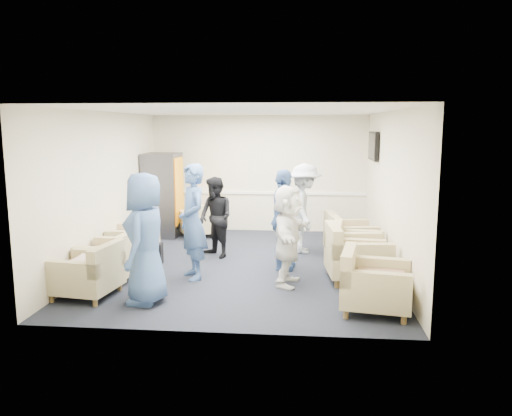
# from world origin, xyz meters

# --- Properties ---
(floor) EXTENTS (6.00, 6.00, 0.00)m
(floor) POSITION_xyz_m (0.00, 0.00, 0.00)
(floor) COLOR black
(floor) RESTS_ON ground
(ceiling) EXTENTS (6.00, 6.00, 0.00)m
(ceiling) POSITION_xyz_m (0.00, 0.00, 2.70)
(ceiling) COLOR silver
(ceiling) RESTS_ON back_wall
(back_wall) EXTENTS (5.00, 0.02, 2.70)m
(back_wall) POSITION_xyz_m (0.00, 3.00, 1.35)
(back_wall) COLOR beige
(back_wall) RESTS_ON floor
(front_wall) EXTENTS (5.00, 0.02, 2.70)m
(front_wall) POSITION_xyz_m (0.00, -3.00, 1.35)
(front_wall) COLOR beige
(front_wall) RESTS_ON floor
(left_wall) EXTENTS (0.02, 6.00, 2.70)m
(left_wall) POSITION_xyz_m (-2.50, 0.00, 1.35)
(left_wall) COLOR beige
(left_wall) RESTS_ON floor
(right_wall) EXTENTS (0.02, 6.00, 2.70)m
(right_wall) POSITION_xyz_m (2.50, 0.00, 1.35)
(right_wall) COLOR beige
(right_wall) RESTS_ON floor
(chair_rail) EXTENTS (4.98, 0.04, 0.06)m
(chair_rail) POSITION_xyz_m (0.00, 2.98, 0.90)
(chair_rail) COLOR white
(chair_rail) RESTS_ON back_wall
(tv) EXTENTS (0.10, 1.00, 0.58)m
(tv) POSITION_xyz_m (2.44, 1.80, 2.05)
(tv) COLOR black
(tv) RESTS_ON right_wall
(armchair_left_near) EXTENTS (0.95, 0.95, 0.67)m
(armchair_left_near) POSITION_xyz_m (-2.03, -1.91, 0.33)
(armchair_left_near) COLOR tan
(armchair_left_near) RESTS_ON floor
(armchair_left_mid) EXTENTS (0.93, 0.93, 0.67)m
(armchair_left_mid) POSITION_xyz_m (-2.00, -1.10, 0.34)
(armchair_left_mid) COLOR tan
(armchair_left_mid) RESTS_ON floor
(armchair_left_far) EXTENTS (0.90, 0.90, 0.66)m
(armchair_left_far) POSITION_xyz_m (-2.04, 0.20, 0.33)
(armchair_left_far) COLOR tan
(armchair_left_far) RESTS_ON floor
(armchair_right_near) EXTENTS (1.02, 1.02, 0.71)m
(armchair_right_near) POSITION_xyz_m (1.94, -2.10, 0.35)
(armchair_right_near) COLOR tan
(armchair_right_near) RESTS_ON floor
(armchair_right_midnear) EXTENTS (1.04, 1.04, 0.76)m
(armchair_right_midnear) POSITION_xyz_m (1.84, -0.75, 0.38)
(armchair_right_midnear) COLOR tan
(armchair_right_midnear) RESTS_ON floor
(armchair_right_midfar) EXTENTS (0.97, 0.97, 0.70)m
(armchair_right_midfar) POSITION_xyz_m (1.91, -0.21, 0.35)
(armchair_right_midfar) COLOR tan
(armchair_right_midfar) RESTS_ON floor
(armchair_right_far) EXTENTS (1.00, 1.00, 0.70)m
(armchair_right_far) POSITION_xyz_m (1.88, 0.78, 0.35)
(armchair_right_far) COLOR tan
(armchair_right_far) RESTS_ON floor
(armchair_corner) EXTENTS (1.07, 1.07, 0.63)m
(armchair_corner) POSITION_xyz_m (-1.27, 2.20, 0.32)
(armchair_corner) COLOR tan
(armchair_corner) RESTS_ON floor
(vending_machine) EXTENTS (0.75, 0.88, 1.86)m
(vending_machine) POSITION_xyz_m (-2.09, 2.25, 0.93)
(vending_machine) COLOR #4A4A51
(vending_machine) RESTS_ON floor
(backpack) EXTENTS (0.27, 0.20, 0.45)m
(backpack) POSITION_xyz_m (-1.61, -0.09, 0.23)
(backpack) COLOR black
(backpack) RESTS_ON floor
(pillow) EXTENTS (0.37, 0.48, 0.14)m
(pillow) POSITION_xyz_m (-2.04, -1.90, 0.51)
(pillow) COLOR beige
(pillow) RESTS_ON armchair_left_near
(person_front_left) EXTENTS (0.61, 0.91, 1.82)m
(person_front_left) POSITION_xyz_m (-1.14, -2.04, 0.91)
(person_front_left) COLOR #3E5F97
(person_front_left) RESTS_ON floor
(person_mid_left) EXTENTS (0.72, 0.81, 1.86)m
(person_mid_left) POSITION_xyz_m (-0.74, -0.86, 0.93)
(person_mid_left) COLOR #3E5F97
(person_mid_left) RESTS_ON floor
(person_back_left) EXTENTS (0.93, 0.93, 1.52)m
(person_back_left) POSITION_xyz_m (-0.60, 0.48, 0.76)
(person_back_left) COLOR black
(person_back_left) RESTS_ON floor
(person_back_right) EXTENTS (0.71, 1.16, 1.74)m
(person_back_right) POSITION_xyz_m (1.06, 0.98, 0.87)
(person_back_right) COLOR silver
(person_back_right) RESTS_ON floor
(person_mid_right) EXTENTS (0.54, 1.06, 1.73)m
(person_mid_right) POSITION_xyz_m (0.69, -0.20, 0.87)
(person_mid_right) COLOR #3E5F97
(person_mid_right) RESTS_ON floor
(person_front_right) EXTENTS (0.67, 1.50, 1.56)m
(person_front_right) POSITION_xyz_m (0.80, -1.07, 0.78)
(person_front_right) COLOR white
(person_front_right) RESTS_ON floor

